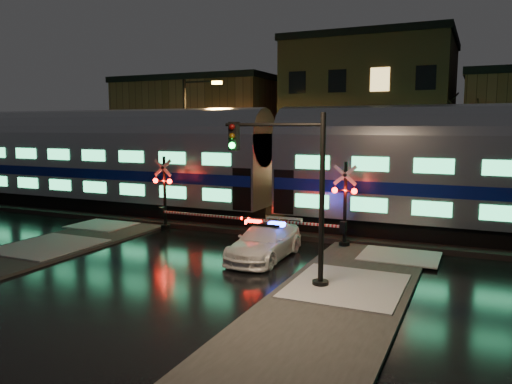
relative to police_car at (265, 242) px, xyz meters
The scene contains 11 objects.
ground 2.73m from the police_car, 167.62° to the left, with size 120.00×120.00×0.00m, color black.
ballast 6.16m from the police_car, 114.90° to the left, with size 90.00×4.20×0.24m, color black.
sidewalk_right 6.73m from the police_car, 54.22° to the right, with size 4.00×20.00×0.12m, color #2D2D2D.
building_left 27.69m from the police_car, 124.63° to the left, with size 14.00×10.00×9.00m, color brown.
building_mid 23.63m from the police_car, 91.45° to the left, with size 12.00×11.00×11.50m, color brown.
train 6.47m from the police_car, 108.69° to the left, with size 51.00×3.12×5.92m.
police_car is the anchor object (origin of this frame).
crossing_signal_right 3.64m from the police_car, 53.95° to the left, with size 5.27×0.63×3.73m.
crossing_signal_left 7.06m from the police_car, 155.88° to the left, with size 5.26×0.63×3.73m.
traffic_light 4.25m from the police_car, 50.91° to the right, with size 3.65×0.68×5.65m.
streetlight 14.00m from the police_car, 134.50° to the left, with size 2.73×0.29×8.16m.
Camera 1 is at (10.22, -18.31, 5.23)m, focal length 35.00 mm.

